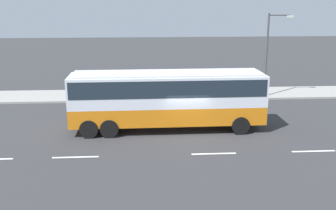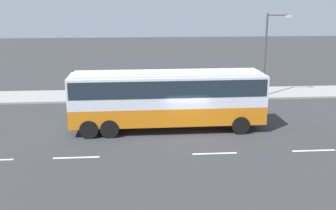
{
  "view_description": "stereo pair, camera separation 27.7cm",
  "coord_description": "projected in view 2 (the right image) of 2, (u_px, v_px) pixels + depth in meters",
  "views": [
    {
      "loc": [
        -2.65,
        -22.87,
        8.09
      ],
      "look_at": [
        -1.09,
        1.05,
        1.52
      ],
      "focal_mm": 42.34,
      "sensor_mm": 36.0,
      "label": 1
    },
    {
      "loc": [
        -2.92,
        -22.85,
        8.09
      ],
      "look_at": [
        -1.09,
        1.05,
        1.52
      ],
      "focal_mm": 42.34,
      "sensor_mm": 36.0,
      "label": 2
    }
  ],
  "objects": [
    {
      "name": "lane_centreline",
      "position": [
        240.0,
        153.0,
        21.25
      ],
      "size": [
        38.54,
        0.16,
        0.01
      ],
      "color": "white",
      "rests_on": "ground_plane"
    },
    {
      "name": "pedestrian_near_curb",
      "position": [
        186.0,
        82.0,
        33.39
      ],
      "size": [
        0.32,
        0.32,
        1.73
      ],
      "rotation": [
        0.0,
        0.0,
        1.36
      ],
      "color": "brown",
      "rests_on": "sidewalk_curb"
    },
    {
      "name": "coach_bus",
      "position": [
        168.0,
        95.0,
        24.39
      ],
      "size": [
        11.94,
        2.82,
        3.65
      ],
      "rotation": [
        0.0,
        0.0,
        0.01
      ],
      "color": "orange",
      "rests_on": "ground_plane"
    },
    {
      "name": "sidewalk_curb",
      "position": [
        173.0,
        94.0,
        33.65
      ],
      "size": [
        80.0,
        4.0,
        0.15
      ],
      "primitive_type": "cube",
      "color": "gray",
      "rests_on": "ground_plane"
    },
    {
      "name": "street_lamp",
      "position": [
        268.0,
        49.0,
        31.83
      ],
      "size": [
        2.02,
        0.24,
        6.7
      ],
      "color": "#47474C",
      "rests_on": "sidewalk_curb"
    },
    {
      "name": "ground_plane",
      "position": [
        187.0,
        133.0,
        24.32
      ],
      "size": [
        120.0,
        120.0,
        0.0
      ],
      "primitive_type": "plane",
      "color": "#333335"
    }
  ]
}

